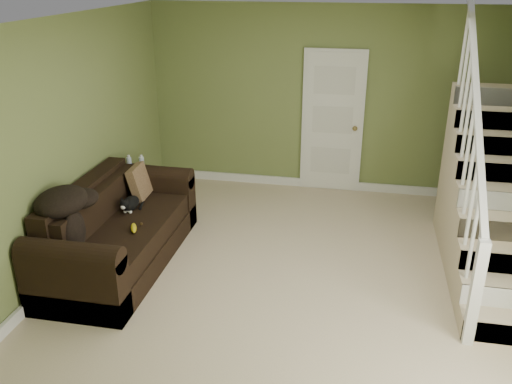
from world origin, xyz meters
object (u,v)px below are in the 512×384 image
at_px(sofa, 117,234).
at_px(cat, 130,204).
at_px(banana, 134,228).
at_px(side_table, 140,192).

distance_m(sofa, cat, 0.39).
bearing_deg(banana, side_table, 86.80).
bearing_deg(banana, sofa, 127.19).
bearing_deg(cat, sofa, -95.99).
bearing_deg(side_table, cat, -72.63).
xyz_separation_m(side_table, banana, (0.53, -1.39, 0.21)).
bearing_deg(cat, side_table, 108.52).
height_order(sofa, banana, sofa).
xyz_separation_m(sofa, cat, (0.04, 0.31, 0.23)).
xyz_separation_m(side_table, cat, (0.29, -0.93, 0.26)).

